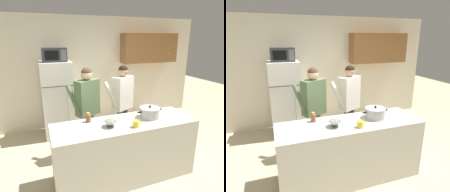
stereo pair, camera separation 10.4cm
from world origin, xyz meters
TOP-DOWN VIEW (x-y plane):
  - ground_plane at (0.00, 0.00)m, footprint 14.00×14.00m
  - back_wall_unit at (0.26, 2.26)m, footprint 6.00×0.48m
  - kitchen_island at (0.00, 0.00)m, footprint 2.13×0.68m
  - refrigerator at (-0.78, 1.85)m, footprint 0.64×0.68m
  - microwave at (-0.78, 1.83)m, footprint 0.48×0.37m
  - person_near_pot at (-0.36, 0.82)m, footprint 0.61×0.56m
  - person_by_sink at (0.34, 0.88)m, footprint 0.61×0.57m
  - cooking_pot at (0.43, 0.04)m, footprint 0.42×0.31m
  - coffee_mug at (0.07, -0.19)m, footprint 0.13×0.09m
  - bread_bowl at (-0.26, -0.06)m, footprint 0.19×0.19m
  - bottle_near_edge at (-0.50, 0.21)m, footprint 0.08×0.08m

SIDE VIEW (x-z plane):
  - ground_plane at x=0.00m, z-range 0.00..0.00m
  - kitchen_island at x=0.00m, z-range 0.00..0.92m
  - refrigerator at x=-0.78m, z-range 0.00..1.64m
  - coffee_mug at x=0.07m, z-range 0.92..1.02m
  - bread_bowl at x=-0.26m, z-range 0.92..1.02m
  - bottle_near_edge at x=-0.50m, z-range 0.92..1.06m
  - cooking_pot at x=0.43m, z-range 0.90..1.10m
  - person_by_sink at x=0.34m, z-range 0.20..1.83m
  - person_near_pot at x=-0.36m, z-range 0.20..1.83m
  - back_wall_unit at x=0.26m, z-range 0.09..2.69m
  - microwave at x=-0.78m, z-range 1.64..1.92m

